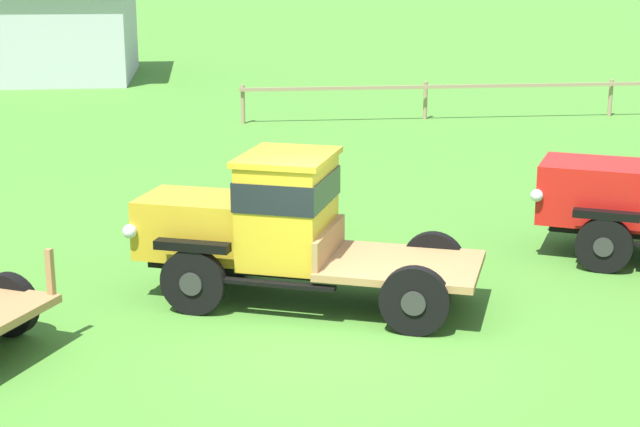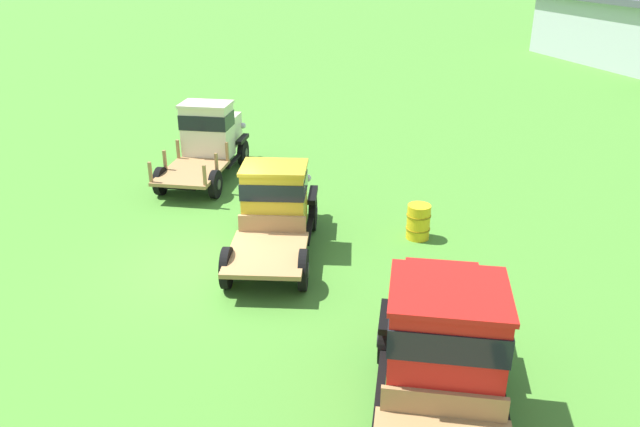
# 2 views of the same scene
# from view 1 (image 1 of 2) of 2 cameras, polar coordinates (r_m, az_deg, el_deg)

# --- Properties ---
(ground_plane) EXTENTS (240.00, 240.00, 0.00)m
(ground_plane) POSITION_cam_1_polar(r_m,az_deg,el_deg) (12.39, 1.25, -7.40)
(ground_plane) COLOR #47842D
(paddock_fence) EXTENTS (16.74, 0.37, 1.11)m
(paddock_fence) POSITION_cam_1_polar(r_m,az_deg,el_deg) (29.69, 11.74, 7.05)
(paddock_fence) COLOR #997F60
(paddock_fence) RESTS_ON ground
(vintage_truck_second_in_line) EXTENTS (5.02, 3.16, 2.09)m
(vintage_truck_second_in_line) POSITION_cam_1_polar(r_m,az_deg,el_deg) (13.50, -2.65, -0.64)
(vintage_truck_second_in_line) COLOR black
(vintage_truck_second_in_line) RESTS_ON ground
(oil_drum_beside_row) EXTENTS (0.61, 0.61, 0.88)m
(oil_drum_beside_row) POSITION_cam_1_polar(r_m,az_deg,el_deg) (17.02, -0.94, 0.36)
(oil_drum_beside_row) COLOR gold
(oil_drum_beside_row) RESTS_ON ground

